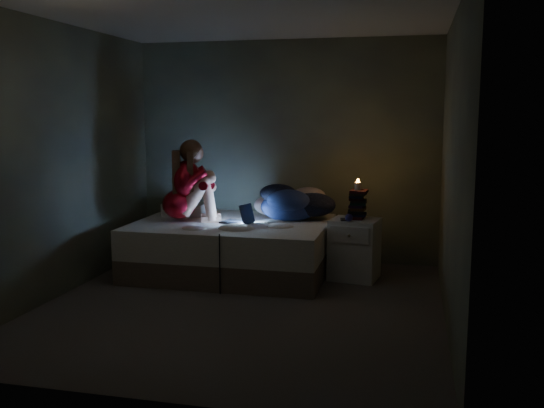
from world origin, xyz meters
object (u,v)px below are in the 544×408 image
(nightstand, at_px, (354,249))
(bed, at_px, (232,247))
(woman, at_px, (179,181))
(laptop, at_px, (236,213))
(candle, at_px, (358,185))
(phone, at_px, (345,220))

(nightstand, bearing_deg, bed, -168.18)
(woman, distance_m, laptop, 0.72)
(laptop, relative_size, nightstand, 0.50)
(laptop, xyz_separation_m, candle, (1.28, 0.18, 0.31))
(woman, bearing_deg, candle, -13.56)
(woman, xyz_separation_m, laptop, (0.64, 0.04, -0.34))
(bed, relative_size, woman, 2.31)
(woman, distance_m, nightstand, 2.04)
(bed, height_order, nightstand, nightstand)
(bed, bearing_deg, nightstand, 2.64)
(laptop, relative_size, phone, 2.30)
(bed, distance_m, candle, 1.53)
(woman, distance_m, candle, 1.93)
(laptop, height_order, nightstand, laptop)
(bed, bearing_deg, laptop, -43.73)
(woman, xyz_separation_m, candle, (1.92, 0.22, -0.03))
(laptop, height_order, phone, laptop)
(nightstand, xyz_separation_m, phone, (-0.09, -0.10, 0.33))
(bed, relative_size, phone, 14.87)
(bed, distance_m, nightstand, 1.34)
(candle, distance_m, phone, 0.39)
(bed, xyz_separation_m, laptop, (0.07, -0.07, 0.40))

